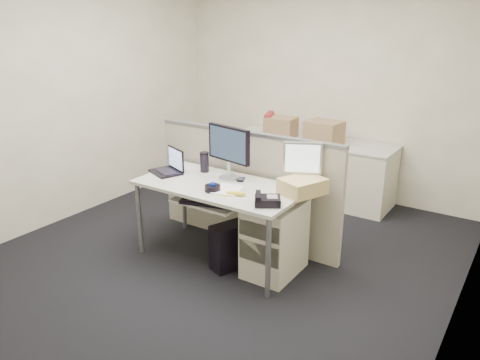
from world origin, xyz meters
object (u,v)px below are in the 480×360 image
Objects in this scene: desk_phone at (268,201)px; monitor_main at (229,153)px; desk at (220,191)px; laptop at (165,161)px.

monitor_main is at bearing 118.14° from desk_phone.
monitor_main is at bearing 96.42° from desk.
desk is 3.04× the size of monitor_main.
monitor_main is 0.75m from desk_phone.
desk_phone is (1.22, -0.16, -0.08)m from laptop.
monitor_main is 0.65m from laptop.
laptop is at bearing 140.79° from desk_phone.
laptop is at bearing -149.98° from monitor_main.
laptop is (-0.62, -0.02, 0.18)m from desk.
laptop is 1.23m from desk_phone.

